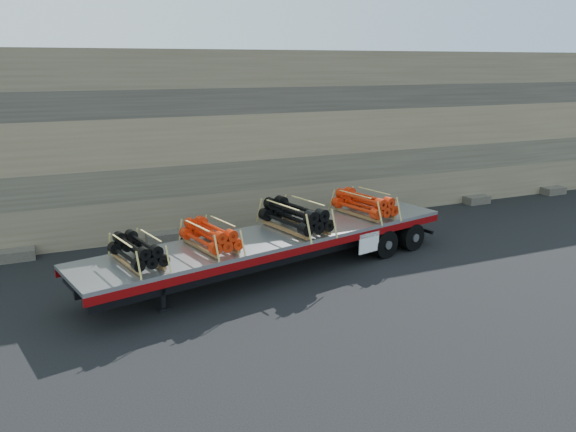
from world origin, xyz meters
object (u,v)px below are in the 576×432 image
bundle_front (138,251)px  bundle_midrear (295,217)px  bundle_midfront (210,236)px  trailer (275,253)px  bundle_rear (364,204)px

bundle_front → bundle_midrear: bearing=0.0°
bundle_midfront → bundle_midrear: bearing=0.0°
trailer → bundle_front: size_ratio=6.58×
bundle_midrear → bundle_rear: size_ratio=1.10×
trailer → bundle_rear: 4.00m
trailer → bundle_rear: bundle_rear is taller
bundle_midrear → bundle_rear: bearing=0.0°
bundle_front → bundle_rear: bearing=0.0°
trailer → bundle_midfront: 2.52m
bundle_midfront → bundle_rear: bearing=0.0°
trailer → bundle_midrear: bearing=-0.0°
trailer → bundle_front: (-4.42, -1.01, 0.99)m
bundle_front → bundle_midrear: 5.32m
trailer → bundle_rear: bearing=0.0°
trailer → bundle_midrear: size_ratio=5.21×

